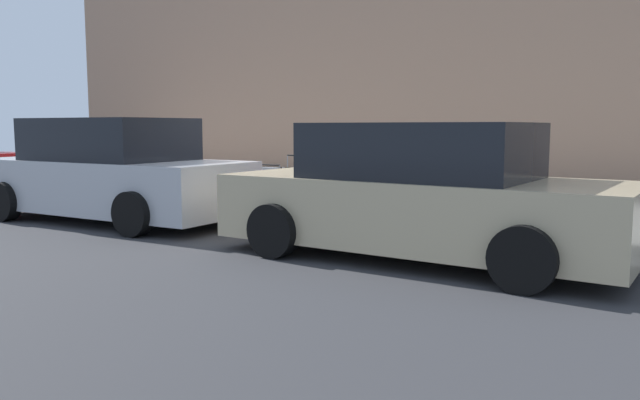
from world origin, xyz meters
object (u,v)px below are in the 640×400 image
at_px(suitcase_maroon_3, 351,189).
at_px(suitcase_red_4, 323,188).
at_px(suitcase_teal_2, 385,194).
at_px(parked_car_beige_0, 421,195).
at_px(suitcase_olive_0, 448,199).
at_px(suitcase_navy_1, 419,194).
at_px(suitcase_silver_6, 270,186).
at_px(fire_hydrant, 228,180).
at_px(bollard_post, 198,176).
at_px(suitcase_black_5, 298,188).
at_px(parked_car_silver_1, 111,173).

relative_size(suitcase_maroon_3, suitcase_red_4, 1.24).
height_order(suitcase_teal_2, parked_car_beige_0, parked_car_beige_0).
xyz_separation_m(suitcase_olive_0, suitcase_navy_1, (0.50, -0.05, 0.04)).
xyz_separation_m(suitcase_silver_6, fire_hydrant, (0.94, 0.03, 0.07)).
bearing_deg(suitcase_red_4, suitcase_maroon_3, -177.85).
bearing_deg(bollard_post, suitcase_silver_6, -173.46).
bearing_deg(suitcase_black_5, suitcase_red_4, 173.33).
relative_size(suitcase_red_4, suitcase_black_5, 0.90).
bearing_deg(suitcase_olive_0, suitcase_red_4, 1.29).
height_order(suitcase_red_4, bollard_post, bollard_post).
bearing_deg(suitcase_silver_6, suitcase_black_5, 178.94).
bearing_deg(fire_hydrant, suitcase_olive_0, -179.98).
bearing_deg(suitcase_maroon_3, suitcase_red_4, 2.15).
relative_size(suitcase_navy_1, suitcase_black_5, 1.16).
relative_size(suitcase_black_5, bollard_post, 0.98).
relative_size(suitcase_teal_2, suitcase_black_5, 0.95).
height_order(suitcase_black_5, parked_car_beige_0, parked_car_beige_0).
xyz_separation_m(bollard_post, parked_car_beige_0, (-5.37, 1.91, 0.13)).
height_order(suitcase_teal_2, bollard_post, bollard_post).
xyz_separation_m(parked_car_beige_0, parked_car_silver_1, (5.47, 0.00, 0.04)).
distance_m(suitcase_olive_0, suitcase_teal_2, 1.07).
xyz_separation_m(suitcase_red_4, suitcase_black_5, (0.55, -0.06, -0.04)).
bearing_deg(parked_car_beige_0, bollard_post, -19.58).
xyz_separation_m(suitcase_navy_1, bollard_post, (4.39, 0.20, 0.10)).
bearing_deg(bollard_post, fire_hydrant, -166.09).
xyz_separation_m(suitcase_black_5, fire_hydrant, (1.55, 0.02, 0.06)).
bearing_deg(parked_car_beige_0, suitcase_silver_6, -28.64).
xyz_separation_m(suitcase_silver_6, parked_car_beige_0, (-3.83, 2.09, 0.26)).
relative_size(bollard_post, parked_car_beige_0, 0.20).
xyz_separation_m(suitcase_teal_2, suitcase_maroon_3, (0.59, 0.05, 0.06)).
bearing_deg(suitcase_olive_0, suitcase_maroon_3, 1.02).
bearing_deg(suitcase_silver_6, suitcase_olive_0, 179.55).
bearing_deg(suitcase_navy_1, bollard_post, 2.62).
distance_m(suitcase_olive_0, parked_car_silver_1, 5.41).
height_order(suitcase_maroon_3, parked_car_silver_1, parked_car_silver_1).
relative_size(suitcase_olive_0, suitcase_teal_2, 0.83).
xyz_separation_m(suitcase_olive_0, parked_car_beige_0, (-0.49, 2.06, 0.27)).
bearing_deg(suitcase_teal_2, suitcase_black_5, 0.31).
relative_size(suitcase_navy_1, suitcase_silver_6, 1.44).
bearing_deg(parked_car_beige_0, suitcase_navy_1, -65.02).
relative_size(suitcase_maroon_3, suitcase_black_5, 1.11).
bearing_deg(parked_car_silver_1, suitcase_black_5, -137.36).
bearing_deg(suitcase_navy_1, suitcase_olive_0, 174.33).
bearing_deg(suitcase_red_4, suitcase_navy_1, -176.64).
height_order(suitcase_olive_0, parked_car_beige_0, parked_car_beige_0).
bearing_deg(suitcase_olive_0, suitcase_navy_1, -5.67).
bearing_deg(suitcase_black_5, suitcase_maroon_3, 177.64).
distance_m(suitcase_red_4, bollard_post, 2.71).
relative_size(suitcase_navy_1, parked_car_beige_0, 0.23).
height_order(suitcase_maroon_3, bollard_post, suitcase_maroon_3).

